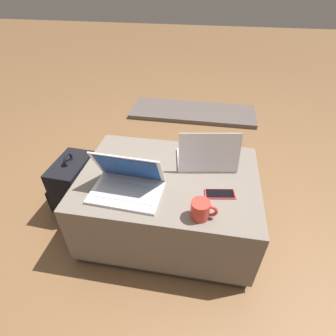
# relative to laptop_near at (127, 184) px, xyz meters

# --- Properties ---
(ground_plane) EXTENTS (14.00, 14.00, 0.00)m
(ground_plane) POSITION_rel_laptop_near_xyz_m (0.19, 0.16, -0.49)
(ground_plane) COLOR brown
(ottoman) EXTENTS (1.00, 0.72, 0.44)m
(ottoman) POSITION_rel_laptop_near_xyz_m (0.19, 0.16, -0.27)
(ottoman) COLOR #3D3832
(ottoman) RESTS_ON ground_plane
(laptop_near) EXTENTS (0.37, 0.26, 0.23)m
(laptop_near) POSITION_rel_laptop_near_xyz_m (0.00, 0.00, 0.00)
(laptop_near) COLOR silver
(laptop_near) RESTS_ON ottoman
(laptop_far) EXTENTS (0.37, 0.28, 0.24)m
(laptop_far) POSITION_rel_laptop_near_xyz_m (0.39, 0.30, 0.00)
(laptop_far) COLOR silver
(laptop_far) RESTS_ON ottoman
(cell_phone) EXTENTS (0.16, 0.09, 0.01)m
(cell_phone) POSITION_rel_laptop_near_xyz_m (0.48, 0.05, -0.04)
(cell_phone) COLOR red
(cell_phone) RESTS_ON ottoman
(backpack) EXTENTS (0.26, 0.33, 0.46)m
(backpack) POSITION_rel_laptop_near_xyz_m (-0.47, 0.23, -0.30)
(backpack) COLOR black
(backpack) RESTS_ON ground_plane
(coffee_mug) EXTENTS (0.13, 0.09, 0.09)m
(coffee_mug) POSITION_rel_laptop_near_xyz_m (0.39, -0.11, -0.00)
(coffee_mug) COLOR red
(coffee_mug) RESTS_ON ottoman
(fireplace_hearth) EXTENTS (1.40, 0.50, 0.04)m
(fireplace_hearth) POSITION_rel_laptop_near_xyz_m (0.19, 1.82, -0.47)
(fireplace_hearth) COLOR #564C47
(fireplace_hearth) RESTS_ON ground_plane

